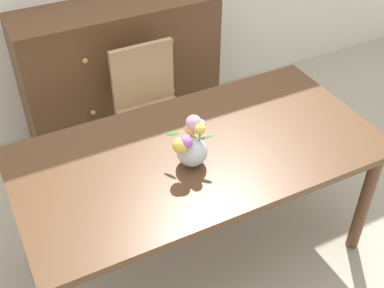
{
  "coord_description": "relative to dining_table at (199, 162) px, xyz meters",
  "views": [
    {
      "loc": [
        -0.9,
        -1.69,
        2.36
      ],
      "look_at": [
        -0.08,
        -0.08,
        0.89
      ],
      "focal_mm": 46.6,
      "sensor_mm": 36.0,
      "label": 1
    }
  ],
  "objects": [
    {
      "name": "ground_plane",
      "position": [
        0.0,
        0.0,
        -0.68
      ],
      "size": [
        12.0,
        12.0,
        0.0
      ],
      "primitive_type": "plane",
      "color": "#B7AD99"
    },
    {
      "name": "dining_table",
      "position": [
        0.0,
        0.0,
        0.0
      ],
      "size": [
        1.83,
        0.94,
        0.77
      ],
      "color": "brown",
      "rests_on": "ground_plane"
    },
    {
      "name": "chair_far",
      "position": [
        0.07,
        0.81,
        -0.17
      ],
      "size": [
        0.42,
        0.42,
        0.9
      ],
      "rotation": [
        0.0,
        0.0,
        3.14
      ],
      "color": "tan",
      "rests_on": "ground_plane"
    },
    {
      "name": "dresser",
      "position": [
        0.06,
        1.33,
        -0.18
      ],
      "size": [
        1.4,
        0.47,
        1.0
      ],
      "color": "brown",
      "rests_on": "ground_plane"
    },
    {
      "name": "flower_vase",
      "position": [
        -0.08,
        -0.08,
        0.2
      ],
      "size": [
        0.21,
        0.18,
        0.25
      ],
      "color": "silver",
      "rests_on": "dining_table"
    }
  ]
}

